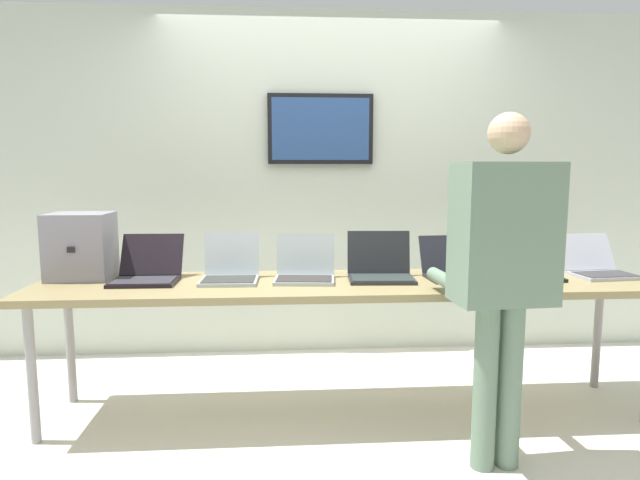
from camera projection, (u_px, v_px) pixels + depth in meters
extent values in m
cube|color=silver|center=(347.00, 414.00, 3.16)|extent=(8.00, 8.00, 0.04)
cube|color=beige|center=(331.00, 185.00, 4.11)|extent=(8.00, 0.06, 2.56)
cube|color=black|center=(320.00, 129.00, 3.99)|extent=(0.78, 0.05, 0.51)
cube|color=navy|center=(321.00, 129.00, 3.98)|extent=(0.72, 0.02, 0.45)
cube|color=#8E7D52|center=(348.00, 285.00, 3.06)|extent=(3.50, 0.70, 0.04)
cylinder|color=gray|center=(32.00, 374.00, 2.75)|extent=(0.05, 0.05, 0.74)
cylinder|color=gray|center=(70.00, 343.00, 3.25)|extent=(0.05, 0.05, 0.74)
cylinder|color=gray|center=(598.00, 332.00, 3.47)|extent=(0.05, 0.05, 0.74)
cube|color=gray|center=(81.00, 246.00, 3.11)|extent=(0.34, 0.29, 0.38)
cube|color=black|center=(71.00, 250.00, 2.96)|extent=(0.04, 0.01, 0.03)
cube|color=black|center=(144.00, 282.00, 3.00)|extent=(0.36, 0.27, 0.02)
cube|color=#2D2C34|center=(144.00, 280.00, 2.98)|extent=(0.33, 0.22, 0.00)
cube|color=black|center=(152.00, 254.00, 3.18)|extent=(0.36, 0.14, 0.23)
cube|color=silver|center=(152.00, 255.00, 3.18)|extent=(0.33, 0.12, 0.20)
cube|color=#A9B4BA|center=(229.00, 281.00, 3.02)|extent=(0.32, 0.27, 0.02)
cube|color=#30332F|center=(229.00, 279.00, 3.01)|extent=(0.29, 0.22, 0.00)
cube|color=#A9B4BA|center=(232.00, 253.00, 3.16)|extent=(0.32, 0.08, 0.25)
cube|color=#23642F|center=(232.00, 253.00, 3.16)|extent=(0.29, 0.06, 0.22)
cube|color=#A9B5B8|center=(304.00, 280.00, 3.04)|extent=(0.36, 0.27, 0.02)
cube|color=#302D2C|center=(304.00, 279.00, 3.03)|extent=(0.32, 0.22, 0.00)
cube|color=#A9B5B8|center=(306.00, 254.00, 3.16)|extent=(0.34, 0.09, 0.23)
cube|color=#24653D|center=(306.00, 254.00, 3.17)|extent=(0.31, 0.07, 0.21)
cube|color=#25262A|center=(381.00, 279.00, 3.07)|extent=(0.38, 0.28, 0.02)
cube|color=#27312F|center=(382.00, 278.00, 3.05)|extent=(0.35, 0.22, 0.00)
cube|color=#25262A|center=(379.00, 252.00, 3.20)|extent=(0.37, 0.07, 0.25)
cube|color=navy|center=(378.00, 252.00, 3.20)|extent=(0.34, 0.06, 0.22)
cube|color=black|center=(456.00, 278.00, 3.11)|extent=(0.33, 0.25, 0.02)
cube|color=#322D3A|center=(456.00, 276.00, 3.09)|extent=(0.30, 0.20, 0.00)
cube|color=black|center=(446.00, 254.00, 3.25)|extent=(0.33, 0.12, 0.21)
cube|color=silver|center=(446.00, 254.00, 3.25)|extent=(0.30, 0.10, 0.19)
cube|color=black|center=(530.00, 278.00, 3.11)|extent=(0.34, 0.23, 0.02)
cube|color=#2D262F|center=(531.00, 276.00, 3.10)|extent=(0.31, 0.18, 0.00)
cube|color=black|center=(520.00, 254.00, 3.23)|extent=(0.34, 0.08, 0.21)
cube|color=navy|center=(520.00, 254.00, 3.23)|extent=(0.31, 0.06, 0.18)
cube|color=#AEB0BB|center=(604.00, 275.00, 3.17)|extent=(0.37, 0.28, 0.02)
cube|color=#353337|center=(605.00, 274.00, 3.16)|extent=(0.34, 0.22, 0.00)
cube|color=#AEB0BB|center=(585.00, 252.00, 3.33)|extent=(0.36, 0.16, 0.21)
cube|color=black|center=(585.00, 252.00, 3.34)|extent=(0.33, 0.13, 0.19)
cylinder|color=slate|center=(485.00, 386.00, 2.52)|extent=(0.12, 0.12, 0.80)
cylinder|color=slate|center=(510.00, 385.00, 2.54)|extent=(0.12, 0.12, 0.80)
cube|color=slate|center=(504.00, 233.00, 2.43)|extent=(0.46, 0.29, 0.64)
sphere|color=tan|center=(509.00, 133.00, 2.37)|extent=(0.18, 0.18, 0.18)
cylinder|color=slate|center=(444.00, 280.00, 2.73)|extent=(0.09, 0.32, 0.07)
cylinder|color=slate|center=(505.00, 278.00, 2.78)|extent=(0.09, 0.32, 0.07)
cylinder|color=#D24638|center=(539.00, 281.00, 2.87)|extent=(0.08, 0.08, 0.08)
cube|color=white|center=(509.00, 285.00, 2.95)|extent=(0.27, 0.34, 0.00)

